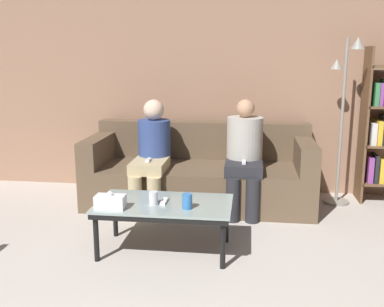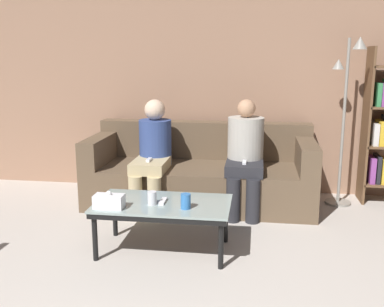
{
  "view_description": "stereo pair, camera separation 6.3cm",
  "coord_description": "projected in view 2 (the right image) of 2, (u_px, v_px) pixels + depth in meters",
  "views": [
    {
      "loc": [
        0.49,
        -1.19,
        1.51
      ],
      "look_at": [
        0.0,
        2.64,
        0.66
      ],
      "focal_mm": 42.0,
      "sensor_mm": 36.0,
      "label": 1
    },
    {
      "loc": [
        0.56,
        -1.18,
        1.51
      ],
      "look_at": [
        0.0,
        2.64,
        0.66
      ],
      "focal_mm": 42.0,
      "sensor_mm": 36.0,
      "label": 2
    }
  ],
  "objects": [
    {
      "name": "standing_lamp",
      "position": [
        346.0,
        104.0,
        4.45
      ],
      "size": [
        0.31,
        0.26,
        1.68
      ],
      "color": "gray",
      "rests_on": "ground_plane"
    },
    {
      "name": "cup_near_right",
      "position": [
        152.0,
        198.0,
        3.4
      ],
      "size": [
        0.07,
        0.07,
        0.1
      ],
      "color": "silver",
      "rests_on": "coffee_table"
    },
    {
      "name": "seated_person_mid_left",
      "position": [
        245.0,
        153.0,
        4.34
      ],
      "size": [
        0.35,
        0.65,
        1.09
      ],
      "color": "#28282D",
      "rests_on": "ground_plane"
    },
    {
      "name": "coffee_table",
      "position": [
        163.0,
        207.0,
        3.47
      ],
      "size": [
        1.04,
        0.58,
        0.4
      ],
      "color": "#8C9E99",
      "rests_on": "ground_plane"
    },
    {
      "name": "tissue_box",
      "position": [
        109.0,
        201.0,
        3.33
      ],
      "size": [
        0.22,
        0.12,
        0.13
      ],
      "color": "white",
      "rests_on": "coffee_table"
    },
    {
      "name": "couch",
      "position": [
        201.0,
        174.0,
        4.66
      ],
      "size": [
        2.28,
        0.91,
        0.81
      ],
      "color": "brown",
      "rests_on": "ground_plane"
    },
    {
      "name": "cup_near_left",
      "position": [
        186.0,
        201.0,
        3.31
      ],
      "size": [
        0.07,
        0.07,
        0.11
      ],
      "color": "#3372BF",
      "rests_on": "coffee_table"
    },
    {
      "name": "seated_person_left_end",
      "position": [
        153.0,
        152.0,
        4.45
      ],
      "size": [
        0.33,
        0.7,
        1.08
      ],
      "color": "tan",
      "rests_on": "ground_plane"
    },
    {
      "name": "wall_back",
      "position": [
        207.0,
        74.0,
        4.95
      ],
      "size": [
        12.0,
        0.06,
        2.6
      ],
      "color": "#9E755B",
      "rests_on": "ground_plane"
    },
    {
      "name": "game_remote",
      "position": [
        163.0,
        201.0,
        3.46
      ],
      "size": [
        0.04,
        0.15,
        0.02
      ],
      "color": "white",
      "rests_on": "coffee_table"
    }
  ]
}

